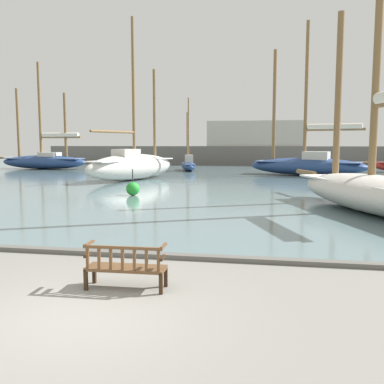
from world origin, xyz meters
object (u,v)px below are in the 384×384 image
channel_buoy (133,189)px  sailboat_outer_starboard (308,162)px  sailboat_mid_port (189,164)px  sailboat_nearest_starboard (375,187)px  park_bench (126,266)px  sailboat_distant_harbor (132,165)px  sailboat_outer_port (44,159)px

channel_buoy → sailboat_outer_starboard: bearing=57.8°
sailboat_mid_port → sailboat_nearest_starboard: (12.48, -25.20, 0.39)m
channel_buoy → park_bench: bearing=-72.6°
park_bench → sailboat_mid_port: sailboat_mid_port is taller
sailboat_distant_harbor → sailboat_outer_port: bearing=139.6°
sailboat_outer_starboard → channel_buoy: bearing=-122.2°
sailboat_mid_port → sailboat_nearest_starboard: size_ratio=0.58×
sailboat_distant_harbor → sailboat_outer_starboard: 15.68m
park_bench → sailboat_outer_port: 41.93m
sailboat_outer_port → sailboat_distant_harbor: size_ratio=0.96×
sailboat_nearest_starboard → sailboat_distant_harbor: size_ratio=1.05×
sailboat_mid_port → sailboat_distant_harbor: 12.12m
sailboat_outer_port → sailboat_outer_starboard: 28.30m
sailboat_distant_harbor → channel_buoy: bearing=-72.0°
sailboat_outer_port → sailboat_distant_harbor: (14.09, -11.99, 0.09)m
sailboat_nearest_starboard → channel_buoy: sailboat_nearest_starboard is taller
sailboat_outer_port → sailboat_outer_starboard: (27.92, -4.61, 0.06)m
park_bench → sailboat_outer_starboard: 31.90m
sailboat_distant_harbor → sailboat_nearest_starboard: bearing=-42.1°
sailboat_mid_port → sailboat_outer_starboard: size_ratio=0.56×
sailboat_mid_port → sailboat_distant_harbor: (-2.23, -11.90, 0.51)m
sailboat_outer_port → sailboat_mid_port: 16.32m
sailboat_nearest_starboard → sailboat_outer_starboard: bearing=92.4°
sailboat_nearest_starboard → channel_buoy: size_ratio=8.97×
park_bench → sailboat_outer_starboard: size_ratio=0.12×
sailboat_outer_port → channel_buoy: 27.63m
park_bench → sailboat_outer_port: size_ratio=0.14×
park_bench → sailboat_nearest_starboard: (7.12, 10.59, 0.65)m
sailboat_mid_port → sailboat_distant_harbor: sailboat_distant_harbor is taller
sailboat_mid_port → sailboat_outer_starboard: 12.46m
sailboat_nearest_starboard → sailboat_distant_harbor: 19.83m
park_bench → sailboat_outer_port: sailboat_outer_port is taller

